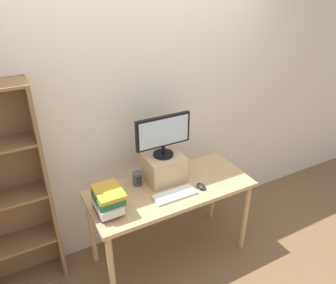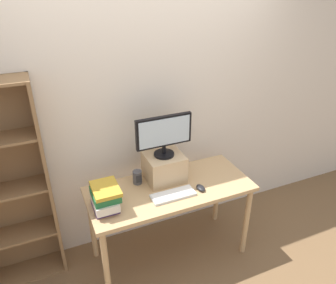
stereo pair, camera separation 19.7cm
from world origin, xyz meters
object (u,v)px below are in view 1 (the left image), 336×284
object	(u,v)px
desk	(170,196)
riser_box	(163,167)
computer_mouse	(201,186)
keyboard	(175,195)
desk_speaker	(137,179)
computer_monitor	(163,134)
book_stack	(108,201)

from	to	relation	value
desk	riser_box	xyz separation A→B (m)	(0.01, 0.14, 0.21)
computer_mouse	keyboard	bearing A→B (deg)	177.41
desk_speaker	desk	bearing A→B (deg)	-36.43
computer_monitor	keyboard	xyz separation A→B (m)	(-0.03, -0.27, -0.44)
computer_mouse	desk_speaker	bearing A→B (deg)	146.14
riser_box	desk	bearing A→B (deg)	-92.71
computer_monitor	desk_speaker	xyz separation A→B (m)	(-0.24, 0.03, -0.39)
computer_monitor	computer_mouse	xyz separation A→B (m)	(0.22, -0.28, -0.43)
computer_monitor	book_stack	distance (m)	0.71
computer_monitor	computer_mouse	size ratio (longest dim) A/B	4.73
computer_mouse	desk	bearing A→B (deg)	148.98
desk	book_stack	distance (m)	0.61
computer_mouse	book_stack	xyz separation A→B (m)	(-0.80, 0.08, 0.09)
book_stack	computer_monitor	bearing A→B (deg)	19.15
desk	computer_monitor	size ratio (longest dim) A/B	2.90
desk	book_stack	world-z (taller)	book_stack
riser_box	computer_mouse	xyz separation A→B (m)	(0.22, -0.28, -0.10)
computer_monitor	book_stack	bearing A→B (deg)	-160.85
riser_box	desk_speaker	xyz separation A→B (m)	(-0.24, 0.03, -0.06)
computer_monitor	keyboard	distance (m)	0.51
riser_box	keyboard	bearing A→B (deg)	-97.05
riser_box	computer_monitor	distance (m)	0.33
book_stack	riser_box	bearing A→B (deg)	19.28
desk	keyboard	xyz separation A→B (m)	(-0.03, -0.12, 0.10)
computer_mouse	book_stack	size ratio (longest dim) A/B	0.39
computer_monitor	computer_mouse	world-z (taller)	computer_monitor
keyboard	book_stack	world-z (taller)	book_stack
riser_box	book_stack	size ratio (longest dim) A/B	1.22
keyboard	desk	bearing A→B (deg)	78.04
keyboard	desk_speaker	size ratio (longest dim) A/B	3.06
desk_speaker	computer_mouse	bearing A→B (deg)	-33.86
desk	riser_box	size ratio (longest dim) A/B	4.37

